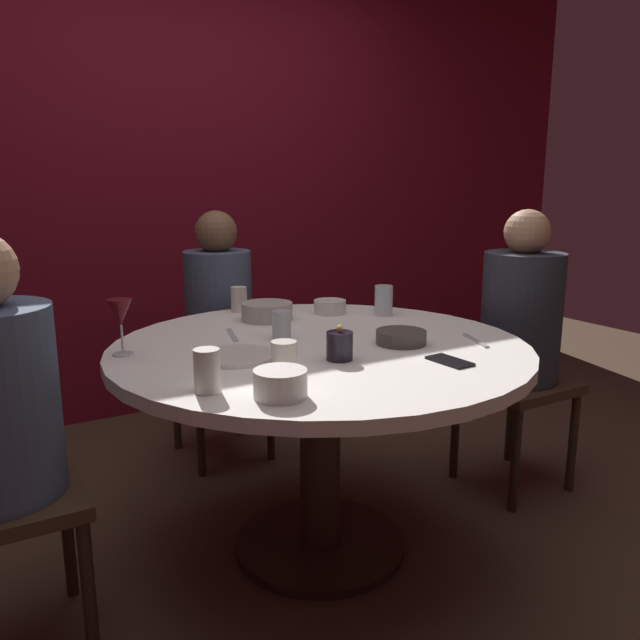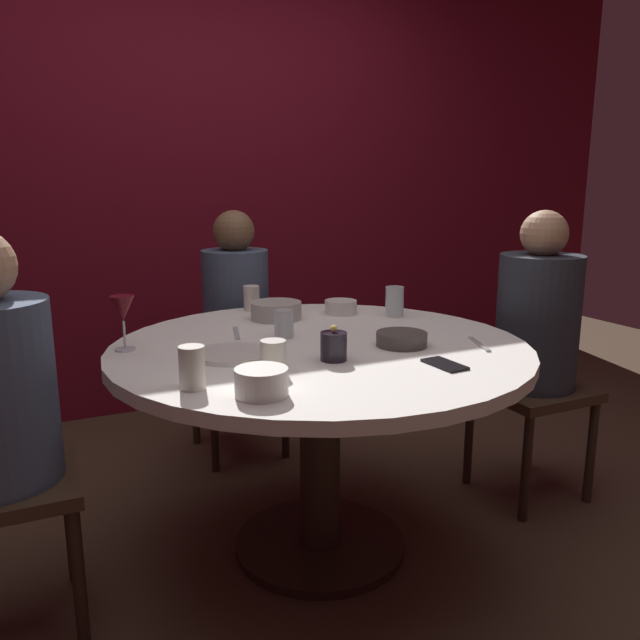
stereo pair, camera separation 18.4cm
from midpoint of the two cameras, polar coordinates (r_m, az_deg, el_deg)
The scene contains 20 objects.
ground_plane at distance 2.37m, azimuth 2.36°, elevation -20.00°, with size 8.00×8.00×0.00m, color #4C3828.
back_wall at distance 3.62m, azimuth -10.47°, elevation 12.67°, with size 6.00×0.10×2.60m, color maroon.
dining_table at distance 2.11m, azimuth 2.50°, elevation -6.07°, with size 1.38×1.38×0.75m.
seated_diner_back at distance 2.90m, azimuth -5.89°, elevation 1.22°, with size 0.40×0.40×1.15m.
seated_diner_right at distance 2.65m, azimuth 21.12°, elevation -0.44°, with size 0.40×0.40×1.17m.
candle_holder at distance 1.87m, azimuth 4.07°, elevation -2.42°, with size 0.08×0.08×0.11m.
wine_glass at distance 2.03m, azimuth -15.13°, elevation 0.79°, with size 0.08×0.08×0.18m.
dinner_plate at distance 1.93m, azimuth -5.36°, elevation -3.14°, with size 0.24×0.24×0.01m, color silver.
cell_phone at distance 1.88m, azimuth 14.08°, elevation -3.98°, with size 0.07×0.14×0.01m, color black.
bowl_serving_large at distance 2.54m, azimuth 3.98°, elevation 1.17°, with size 0.13×0.13×0.06m, color silver.
bowl_salad_center at distance 2.07m, azimuth 9.99°, elevation -1.75°, with size 0.17×0.17×0.05m, color #4C4742.
bowl_small_white at distance 2.43m, azimuth -1.87°, elevation 0.86°, with size 0.20×0.20×0.07m, color #B2ADA3.
bowl_sauce_side at distance 1.56m, azimuth -2.02°, elevation -5.73°, with size 0.14×0.14×0.07m, color silver.
cup_near_candle at distance 2.60m, azimuth -4.27°, elevation 1.99°, with size 0.07×0.07×0.10m, color silver.
cup_by_left_diner at distance 2.14m, azimuth -0.87°, elevation -0.37°, with size 0.07×0.07×0.10m, color silver.
cup_by_right_diner at distance 2.51m, azimuth 8.91°, elevation 1.66°, with size 0.07×0.07×0.12m, color silver.
cup_center_front at distance 1.74m, azimuth -1.28°, elevation -3.41°, with size 0.07×0.07×0.09m, color beige.
cup_far_edge at distance 1.62m, azimuth -8.45°, elevation -4.36°, with size 0.07×0.07×0.11m, color beige.
fork_near_plate at distance 2.21m, azimuth -5.27°, elevation -1.21°, with size 0.02×0.18×0.01m, color #B7B7BC.
knife_near_plate at distance 2.14m, azimuth 16.73°, elevation -2.15°, with size 0.02×0.18×0.01m, color #B7B7BC.
Camera 2 is at (-0.85, -1.81, 1.27)m, focal length 35.06 mm.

